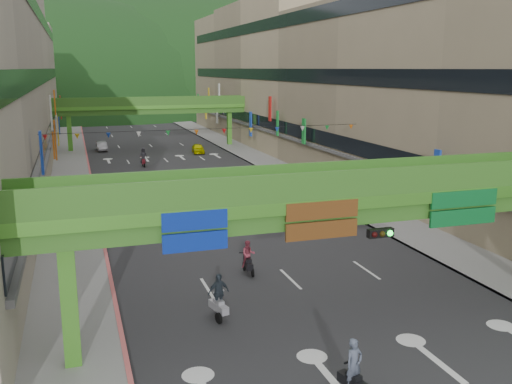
{
  "coord_description": "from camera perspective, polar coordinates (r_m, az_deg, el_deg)",
  "views": [
    {
      "loc": [
        -10.43,
        -14.6,
        10.95
      ],
      "look_at": [
        0.0,
        18.0,
        3.5
      ],
      "focal_mm": 40.0,
      "sensor_mm": 36.0,
      "label": 1
    }
  ],
  "objects": [
    {
      "name": "road_slab",
      "position": [
        66.34,
        -8.46,
        2.65
      ],
      "size": [
        18.0,
        140.0,
        0.02
      ],
      "primitive_type": "cube",
      "color": "#28282B",
      "rests_on": "ground"
    },
    {
      "name": "sidewalk_left",
      "position": [
        65.51,
        -18.0,
        2.12
      ],
      "size": [
        4.0,
        140.0,
        0.15
      ],
      "primitive_type": "cube",
      "color": "gray",
      "rests_on": "ground"
    },
    {
      "name": "sidewalk_right",
      "position": [
        68.92,
        0.6,
        3.2
      ],
      "size": [
        4.0,
        140.0,
        0.15
      ],
      "primitive_type": "cube",
      "color": "gray",
      "rests_on": "ground"
    },
    {
      "name": "curb_left",
      "position": [
        65.52,
        -16.34,
        2.24
      ],
      "size": [
        0.2,
        140.0,
        0.18
      ],
      "primitive_type": "cube",
      "color": "#CC5959",
      "rests_on": "ground"
    },
    {
      "name": "curb_right",
      "position": [
        68.35,
        -0.91,
        3.14
      ],
      "size": [
        0.2,
        140.0,
        0.18
      ],
      "primitive_type": "cube",
      "color": "gray",
      "rests_on": "ground"
    },
    {
      "name": "building_row_right",
      "position": [
        70.97,
        6.82,
        10.99
      ],
      "size": [
        12.8,
        95.0,
        19.0
      ],
      "color": "gray",
      "rests_on": "ground"
    },
    {
      "name": "overpass_near",
      "position": [
        23.69,
        11.53,
        -2.0
      ],
      "size": [
        28.0,
        12.27,
        7.1
      ],
      "color": "#4C9E2D",
      "rests_on": "ground"
    },
    {
      "name": "overpass_far",
      "position": [
        80.47,
        -10.36,
        8.13
      ],
      "size": [
        28.0,
        2.2,
        7.1
      ],
      "color": "#4C9E2D",
      "rests_on": "ground"
    },
    {
      "name": "hill_left",
      "position": [
        175.0,
        -19.4,
        8.0
      ],
      "size": [
        168.0,
        140.0,
        112.0
      ],
      "primitive_type": "ellipsoid",
      "color": "#1C4419",
      "rests_on": "ground"
    },
    {
      "name": "hill_right",
      "position": [
        198.1,
        -7.51,
        9.01
      ],
      "size": [
        208.0,
        176.0,
        128.0
      ],
      "primitive_type": "ellipsoid",
      "color": "#1C4419",
      "rests_on": "ground"
    },
    {
      "name": "bunting_string",
      "position": [
        46.07,
        -4.58,
        6.02
      ],
      "size": [
        26.0,
        0.36,
        0.47
      ],
      "color": "black",
      "rests_on": "ground"
    },
    {
      "name": "scooter_rider_near",
      "position": [
        20.33,
        9.76,
        -17.17
      ],
      "size": [
        0.78,
        1.57,
        2.14
      ],
      "color": "black",
      "rests_on": "ground"
    },
    {
      "name": "scooter_rider_mid",
      "position": [
        31.03,
        -0.78,
        -6.52
      ],
      "size": [
        0.81,
        1.6,
        1.87
      ],
      "color": "black",
      "rests_on": "ground"
    },
    {
      "name": "scooter_rider_left",
      "position": [
        25.73,
        -3.77,
        -10.35
      ],
      "size": [
        1.1,
        1.57,
        2.1
      ],
      "color": "gray",
      "rests_on": "ground"
    },
    {
      "name": "scooter_rider_far",
      "position": [
        65.91,
        -11.21,
        3.45
      ],
      "size": [
        0.92,
        1.6,
        2.16
      ],
      "color": "maroon",
      "rests_on": "ground"
    },
    {
      "name": "parked_scooter_row",
      "position": [
        49.3,
        4.39,
        0.03
      ],
      "size": [
        1.6,
        11.61,
        1.08
      ],
      "color": "black",
      "rests_on": "ground"
    },
    {
      "name": "car_silver",
      "position": [
        80.01,
        -15.18,
        4.43
      ],
      "size": [
        1.44,
        3.81,
        1.24
      ],
      "primitive_type": "imported",
      "rotation": [
        0.0,
        0.0,
        0.03
      ],
      "color": "#9D9CA4",
      "rests_on": "ground"
    },
    {
      "name": "car_yellow",
      "position": [
        75.39,
        -5.82,
        4.34
      ],
      "size": [
        1.79,
        3.73,
        1.23
      ],
      "primitive_type": "imported",
      "rotation": [
        0.0,
        0.0,
        -0.09
      ],
      "color": "#C9CA00",
      "rests_on": "ground"
    },
    {
      "name": "pedestrian_red",
      "position": [
        45.91,
        11.8,
        -0.65
      ],
      "size": [
        0.95,
        0.79,
        1.77
      ],
      "primitive_type": "imported",
      "rotation": [
        0.0,
        0.0,
        -0.15
      ],
      "color": "#B1233C",
      "rests_on": "ground"
    },
    {
      "name": "pedestrian_dark",
      "position": [
        52.92,
        5.08,
        1.29
      ],
      "size": [
        1.09,
        0.51,
        1.82
      ],
      "primitive_type": "imported",
      "rotation": [
        0.0,
        0.0,
        0.07
      ],
      "color": "#232129",
      "rests_on": "ground"
    },
    {
      "name": "pedestrian_blue",
      "position": [
        50.62,
        6.2,
        0.63
      ],
      "size": [
        0.76,
        0.5,
        1.58
      ],
      "primitive_type": "imported",
      "rotation": [
        0.0,
        0.0,
        3.1
      ],
      "color": "#384D66",
      "rests_on": "ground"
    }
  ]
}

